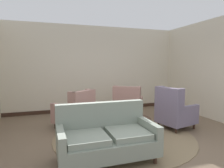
# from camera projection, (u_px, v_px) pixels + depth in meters

# --- Properties ---
(ground) EXTENTS (8.59, 8.59, 0.00)m
(ground) POSITION_uv_depth(u_px,v_px,m) (129.00, 141.00, 4.19)
(ground) COLOR brown
(wall_back) EXTENTS (6.22, 0.08, 2.95)m
(wall_back) POSITION_uv_depth(u_px,v_px,m) (95.00, 69.00, 6.94)
(wall_back) COLOR beige
(wall_back) RESTS_ON ground
(wall_right) EXTENTS (0.08, 4.29, 2.95)m
(wall_right) POSITION_uv_depth(u_px,v_px,m) (211.00, 69.00, 5.87)
(wall_right) COLOR beige
(wall_right) RESTS_ON ground
(baseboard_back) EXTENTS (6.06, 0.03, 0.12)m
(baseboard_back) POSITION_uv_depth(u_px,v_px,m) (95.00, 109.00, 7.03)
(baseboard_back) COLOR #382319
(baseboard_back) RESTS_ON ground
(area_rug) EXTENTS (3.13, 3.13, 0.01)m
(area_rug) POSITION_uv_depth(u_px,v_px,m) (124.00, 136.00, 4.47)
(area_rug) COLOR #847051
(area_rug) RESTS_ON ground
(coffee_table) EXTENTS (0.96, 0.96, 0.44)m
(coffee_table) POSITION_uv_depth(u_px,v_px,m) (129.00, 122.00, 4.33)
(coffee_table) COLOR #382319
(coffee_table) RESTS_ON ground
(porcelain_vase) EXTENTS (0.17, 0.17, 0.34)m
(porcelain_vase) POSITION_uv_depth(u_px,v_px,m) (127.00, 111.00, 4.34)
(porcelain_vase) COLOR brown
(porcelain_vase) RESTS_ON coffee_table
(settee) EXTENTS (1.62, 0.87, 0.94)m
(settee) POSITION_uv_depth(u_px,v_px,m) (106.00, 137.00, 3.34)
(settee) COLOR gray
(settee) RESTS_ON ground
(armchair_back_corner) EXTENTS (1.13, 1.14, 0.99)m
(armchair_back_corner) POSITION_uv_depth(u_px,v_px,m) (76.00, 112.00, 5.01)
(armchair_back_corner) COLOR tan
(armchair_back_corner) RESTS_ON ground
(armchair_near_sideboard) EXTENTS (0.98, 0.90, 1.07)m
(armchair_near_sideboard) POSITION_uv_depth(u_px,v_px,m) (174.00, 111.00, 4.97)
(armchair_near_sideboard) COLOR slate
(armchair_near_sideboard) RESTS_ON ground
(armchair_far_left) EXTENTS (1.11, 1.11, 0.99)m
(armchair_far_left) POSITION_uv_depth(u_px,v_px,m) (128.00, 104.00, 5.99)
(armchair_far_left) COLOR tan
(armchair_far_left) RESTS_ON ground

